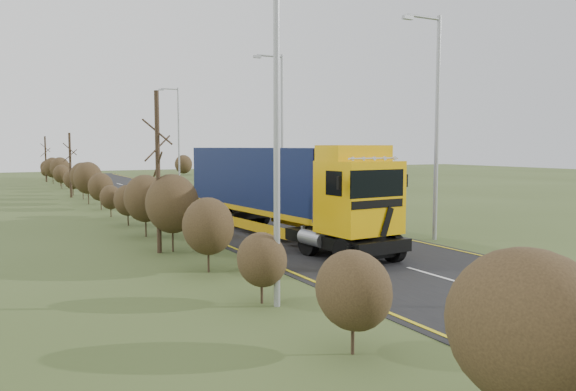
# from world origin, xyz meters

# --- Properties ---
(ground) EXTENTS (160.00, 160.00, 0.00)m
(ground) POSITION_xyz_m (0.00, 0.00, 0.00)
(ground) COLOR #38471E
(ground) RESTS_ON ground
(road) EXTENTS (8.00, 120.00, 0.02)m
(road) POSITION_xyz_m (0.00, 10.00, 0.01)
(road) COLOR black
(road) RESTS_ON ground
(layby) EXTENTS (6.00, 18.00, 0.02)m
(layby) POSITION_xyz_m (6.50, 20.00, 0.01)
(layby) COLOR #2F2D2A
(layby) RESTS_ON ground
(lane_markings) EXTENTS (7.52, 116.00, 0.01)m
(lane_markings) POSITION_xyz_m (0.00, 9.69, 0.03)
(lane_markings) COLOR gold
(lane_markings) RESTS_ON road
(hedgerow) EXTENTS (2.24, 102.04, 6.05)m
(hedgerow) POSITION_xyz_m (-6.00, 7.89, 1.62)
(hedgerow) COLOR #2F2215
(hedgerow) RESTS_ON ground
(lorry) EXTENTS (3.35, 14.65, 4.04)m
(lorry) POSITION_xyz_m (-0.80, 5.08, 2.29)
(lorry) COLOR black
(lorry) RESTS_ON ground
(car_red_hatchback) EXTENTS (2.20, 4.06, 1.31)m
(car_red_hatchback) POSITION_xyz_m (5.63, 16.36, 0.65)
(car_red_hatchback) COLOR maroon
(car_red_hatchback) RESTS_ON ground
(car_blue_sedan) EXTENTS (2.79, 4.03, 1.26)m
(car_blue_sedan) POSITION_xyz_m (8.41, 25.86, 0.63)
(car_blue_sedan) COLOR #0B0B3F
(car_blue_sedan) RESTS_ON ground
(streetlight_near) EXTENTS (2.00, 0.19, 9.42)m
(streetlight_near) POSITION_xyz_m (4.60, 1.40, 5.20)
(streetlight_near) COLOR #96989B
(streetlight_near) RESTS_ON ground
(streetlight_mid) EXTENTS (2.10, 0.20, 9.92)m
(streetlight_mid) POSITION_xyz_m (4.78, 16.02, 5.49)
(streetlight_mid) COLOR #96989B
(streetlight_mid) RESTS_ON ground
(streetlight_far) EXTENTS (2.15, 0.20, 10.18)m
(streetlight_far) POSITION_xyz_m (5.66, 41.69, 5.64)
(streetlight_far) COLOR #96989B
(streetlight_far) RESTS_ON ground
(left_pole) EXTENTS (0.16, 0.16, 11.39)m
(left_pole) POSITION_xyz_m (-5.79, -4.41, 5.69)
(left_pole) COLOR #96989B
(left_pole) RESTS_ON ground
(speed_sign) EXTENTS (0.62, 0.10, 2.23)m
(speed_sign) POSITION_xyz_m (4.20, 13.37, 1.55)
(speed_sign) COLOR #96989B
(speed_sign) RESTS_ON ground
(warning_board) EXTENTS (0.73, 0.11, 1.92)m
(warning_board) POSITION_xyz_m (4.20, 20.48, 1.17)
(warning_board) COLOR #96989B
(warning_board) RESTS_ON ground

